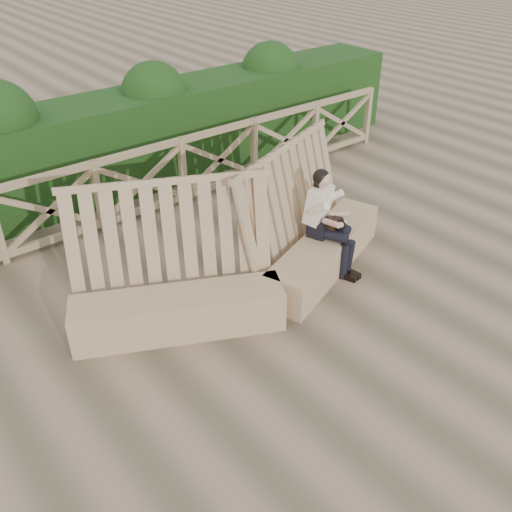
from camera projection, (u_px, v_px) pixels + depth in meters
ground at (298, 328)px, 6.52m from camera, size 60.00×60.00×0.00m
bench at (253, 267)px, 6.87m from camera, size 4.50×1.72×1.62m
woman at (327, 217)px, 7.20m from camera, size 0.49×0.84×1.38m
guardrail at (142, 183)px, 8.54m from camera, size 10.10×0.09×1.10m
hedge at (104, 147)px, 9.22m from camera, size 12.00×1.20×1.50m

